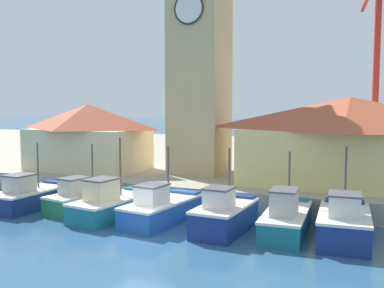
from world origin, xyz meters
TOP-DOWN VIEW (x-y plane):
  - ground_plane at (0.00, 0.00)m, footprint 300.00×300.00m
  - quay_wharf at (0.00, 26.33)m, footprint 120.00×40.00m
  - fishing_boat_far_left at (-8.66, 2.55)m, footprint 2.20×4.85m
  - fishing_boat_left_outer at (-5.59, 3.50)m, footprint 2.59×4.97m
  - fishing_boat_left_inner at (-3.14, 2.57)m, footprint 2.71×5.26m
  - fishing_boat_mid_left at (-0.33, 2.73)m, footprint 2.55×5.14m
  - fishing_boat_center at (3.12, 2.54)m, footprint 2.15×4.37m
  - fishing_boat_mid_right at (5.82, 3.39)m, footprint 2.18×5.28m
  - fishing_boat_right_inner at (8.37, 3.27)m, footprint 2.51×4.76m
  - clock_tower at (-2.15, 12.11)m, footprint 4.08×4.08m
  - warehouse_left at (-10.17, 10.13)m, footprint 8.45×5.58m
  - warehouse_right at (7.92, 10.80)m, footprint 12.62×6.25m
  - port_crane_near at (8.84, 25.07)m, footprint 2.86×8.93m

SIDE VIEW (x-z plane):
  - ground_plane at x=0.00m, z-range 0.00..0.00m
  - quay_wharf at x=0.00m, z-range 0.00..1.13m
  - fishing_boat_left_outer at x=-5.59m, z-range -1.18..2.52m
  - fishing_boat_far_left at x=-8.66m, z-range -1.14..2.56m
  - fishing_boat_mid_left at x=-0.33m, z-range -1.20..2.64m
  - fishing_boat_left_inner at x=-3.14m, z-range -1.37..2.83m
  - fishing_boat_mid_right at x=5.82m, z-range -1.14..2.61m
  - fishing_boat_center at x=3.12m, z-range -1.15..2.75m
  - fishing_boat_right_inner at x=8.37m, z-range -1.26..2.85m
  - warehouse_left at x=-10.17m, z-range 1.20..6.00m
  - warehouse_right at x=7.92m, z-range 1.19..6.44m
  - port_crane_near at x=8.84m, z-range -0.70..15.69m
  - clock_tower at x=-2.15m, z-range 0.71..18.16m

